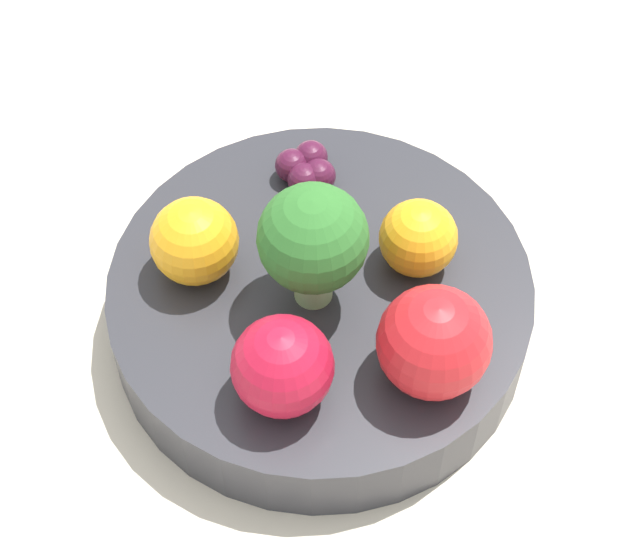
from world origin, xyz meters
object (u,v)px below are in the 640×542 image
(bowl, at_px, (320,305))
(orange_back, at_px, (418,238))
(apple_green, at_px, (282,366))
(orange_front, at_px, (194,241))
(broccoli, at_px, (314,241))
(grape_cluster, at_px, (307,169))
(apple_red, at_px, (434,342))

(bowl, relative_size, orange_back, 5.46)
(apple_green, bearing_deg, orange_back, 74.02)
(orange_front, height_order, orange_back, orange_front)
(broccoli, distance_m, orange_front, 0.07)
(orange_back, height_order, grape_cluster, orange_back)
(broccoli, height_order, grape_cluster, broccoli)
(bowl, bearing_deg, grape_cluster, 120.70)
(bowl, relative_size, broccoli, 3.01)
(broccoli, xyz_separation_m, orange_back, (0.04, 0.04, -0.02))
(bowl, bearing_deg, apple_red, -20.91)
(grape_cluster, bearing_deg, orange_front, -108.21)
(orange_back, distance_m, grape_cluster, 0.08)
(orange_front, bearing_deg, bowl, 16.29)
(apple_green, relative_size, orange_front, 1.07)
(apple_green, distance_m, orange_back, 0.10)
(bowl, height_order, grape_cluster, grape_cluster)
(apple_green, bearing_deg, bowl, 99.77)
(apple_red, xyz_separation_m, orange_back, (-0.03, 0.06, -0.01))
(orange_front, bearing_deg, apple_red, -3.92)
(apple_red, distance_m, grape_cluster, 0.14)
(bowl, bearing_deg, orange_front, -163.71)
(apple_green, distance_m, grape_cluster, 0.14)
(orange_back, bearing_deg, apple_green, -105.98)
(grape_cluster, bearing_deg, apple_green, -69.57)
(apple_green, height_order, grape_cluster, apple_green)
(apple_red, xyz_separation_m, orange_front, (-0.13, 0.01, -0.00))
(orange_back, bearing_deg, bowl, -140.56)
(apple_green, xyz_separation_m, orange_front, (-0.07, 0.05, -0.00))
(bowl, bearing_deg, apple_green, -80.23)
(broccoli, height_order, orange_back, broccoli)
(orange_back, bearing_deg, broccoli, -133.78)
(apple_red, bearing_deg, orange_back, 117.28)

